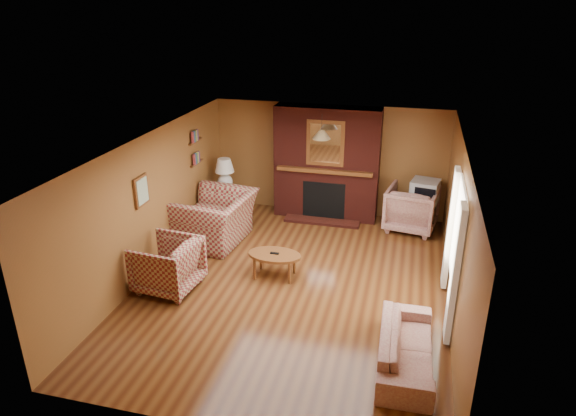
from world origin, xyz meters
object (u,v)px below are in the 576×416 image
(fireplace, at_px, (327,164))
(table_lamp, at_px, (225,172))
(plaid_armchair, at_px, (167,265))
(coffee_table, at_px, (275,257))
(tv_stand, at_px, (422,216))
(crt_tv, at_px, (425,192))
(floral_sofa, at_px, (406,347))
(side_table, at_px, (226,202))
(floral_armchair, at_px, (412,208))
(plaid_loveseat, at_px, (215,219))

(fireplace, distance_m, table_lamp, 2.17)
(plaid_armchair, bearing_deg, coffee_table, 122.85)
(coffee_table, relative_size, tv_stand, 1.60)
(tv_stand, bearing_deg, crt_tv, -86.41)
(floral_sofa, distance_m, table_lamp, 5.74)
(crt_tv, bearing_deg, side_table, -175.26)
(floral_armchair, relative_size, crt_tv, 1.62)
(coffee_table, height_order, side_table, side_table)
(table_lamp, distance_m, tv_stand, 4.23)
(floral_sofa, distance_m, side_table, 5.69)
(tv_stand, height_order, crt_tv, crt_tv)
(floral_armchair, xyz_separation_m, coffee_table, (-2.20, -2.56, -0.08))
(plaid_loveseat, distance_m, coffee_table, 1.81)
(tv_stand, xyz_separation_m, crt_tv, (0.00, -0.01, 0.53))
(plaid_armchair, xyz_separation_m, table_lamp, (-0.15, 3.08, 0.57))
(fireplace, xyz_separation_m, side_table, (-2.10, -0.53, -0.87))
(table_lamp, xyz_separation_m, tv_stand, (4.15, 0.35, -0.72))
(fireplace, bearing_deg, table_lamp, -165.71)
(tv_stand, bearing_deg, side_table, -171.59)
(floral_sofa, xyz_separation_m, coffee_table, (-2.27, 1.77, 0.12))
(floral_armchair, height_order, crt_tv, crt_tv)
(plaid_armchair, distance_m, coffee_table, 1.78)
(tv_stand, bearing_deg, floral_sofa, -88.37)
(floral_armchair, xyz_separation_m, side_table, (-3.93, -0.29, -0.14))
(side_table, height_order, crt_tv, crt_tv)
(plaid_loveseat, xyz_separation_m, tv_stand, (3.90, 1.58, -0.19))
(tv_stand, bearing_deg, plaid_loveseat, -154.32)
(coffee_table, xyz_separation_m, tv_stand, (2.42, 2.62, -0.09))
(fireplace, bearing_deg, plaid_loveseat, -136.30)
(side_table, bearing_deg, tv_stand, 4.82)
(fireplace, relative_size, floral_armchair, 2.40)
(floral_sofa, bearing_deg, plaid_armchair, 74.53)
(floral_armchair, height_order, table_lamp, table_lamp)
(side_table, height_order, table_lamp, table_lamp)
(plaid_loveseat, xyz_separation_m, floral_sofa, (3.75, -2.81, -0.22))
(fireplace, relative_size, floral_sofa, 1.37)
(plaid_loveseat, bearing_deg, fireplace, 138.95)
(plaid_armchair, height_order, table_lamp, table_lamp)
(floral_sofa, bearing_deg, coffee_table, 50.61)
(plaid_armchair, relative_size, tv_stand, 1.67)
(side_table, xyz_separation_m, table_lamp, (0.00, 0.00, 0.69))
(table_lamp, relative_size, tv_stand, 1.19)
(coffee_table, bearing_deg, plaid_armchair, -153.02)
(plaid_loveseat, relative_size, tv_stand, 2.59)
(fireplace, xyz_separation_m, plaid_loveseat, (-1.85, -1.77, -0.70))
(fireplace, height_order, tv_stand, fireplace)
(floral_sofa, bearing_deg, table_lamp, 43.28)
(plaid_armchair, height_order, floral_armchair, floral_armchair)
(floral_sofa, height_order, side_table, side_table)
(floral_armchair, bearing_deg, floral_sofa, 100.77)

